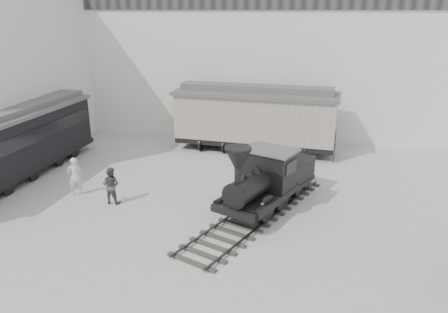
% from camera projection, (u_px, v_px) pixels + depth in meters
% --- Properties ---
extents(ground, '(90.00, 90.00, 0.00)m').
position_uv_depth(ground, '(211.00, 249.00, 15.51)').
color(ground, '#9E9E9B').
extents(north_wall, '(34.00, 2.51, 11.00)m').
position_uv_depth(north_wall, '(259.00, 50.00, 27.65)').
color(north_wall, silver).
rests_on(north_wall, ground).
extents(west_pavilion, '(7.00, 12.11, 9.00)m').
position_uv_depth(west_pavilion, '(5.00, 73.00, 25.75)').
color(west_pavilion, silver).
rests_on(west_pavilion, ground).
extents(locomotive, '(5.54, 9.20, 3.24)m').
position_uv_depth(locomotive, '(265.00, 183.00, 18.24)').
color(locomotive, '#322E2B').
rests_on(locomotive, ground).
extents(boxcar, '(9.75, 3.78, 3.91)m').
position_uv_depth(boxcar, '(255.00, 117.00, 25.66)').
color(boxcar, black).
rests_on(boxcar, ground).
extents(passenger_coach, '(3.46, 12.63, 3.34)m').
position_uv_depth(passenger_coach, '(6.00, 146.00, 20.92)').
color(passenger_coach, black).
rests_on(passenger_coach, ground).
extents(visitor_a, '(0.78, 0.73, 1.79)m').
position_uv_depth(visitor_a, '(75.00, 176.00, 19.77)').
color(visitor_a, silver).
rests_on(visitor_a, ground).
extents(visitor_b, '(0.85, 0.68, 1.66)m').
position_uv_depth(visitor_b, '(111.00, 185.00, 18.95)').
color(visitor_b, '#424148').
rests_on(visitor_b, ground).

